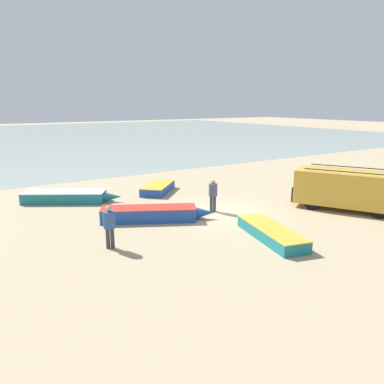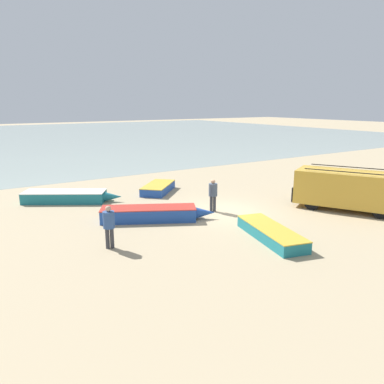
% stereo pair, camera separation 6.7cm
% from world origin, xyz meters
% --- Properties ---
extents(ground_plane, '(200.00, 200.00, 0.00)m').
position_xyz_m(ground_plane, '(0.00, 0.00, 0.00)').
color(ground_plane, tan).
extents(sea_water, '(120.00, 80.00, 0.01)m').
position_xyz_m(sea_water, '(0.00, 52.00, 0.00)').
color(sea_water, '#99A89E').
rests_on(sea_water, ground_plane).
extents(parked_van, '(4.42, 5.78, 2.20)m').
position_xyz_m(parked_van, '(5.85, -3.26, 1.15)').
color(parked_van, gold).
rests_on(parked_van, ground_plane).
extents(fishing_rowboat_0, '(5.33, 3.40, 0.66)m').
position_xyz_m(fishing_rowboat_0, '(-3.75, 0.67, 0.33)').
color(fishing_rowboat_0, '#234CA3').
rests_on(fishing_rowboat_0, ground_plane).
extents(fishing_rowboat_1, '(5.29, 3.82, 0.64)m').
position_xyz_m(fishing_rowboat_1, '(-6.30, 6.46, 0.32)').
color(fishing_rowboat_1, '#1E757F').
rests_on(fishing_rowboat_1, ground_plane).
extents(fishing_rowboat_2, '(3.41, 3.42, 0.52)m').
position_xyz_m(fishing_rowboat_2, '(-0.69, 5.90, 0.26)').
color(fishing_rowboat_2, '#234CA3').
rests_on(fishing_rowboat_2, ground_plane).
extents(fishing_rowboat_3, '(2.20, 4.93, 0.51)m').
position_xyz_m(fishing_rowboat_3, '(-0.74, -4.17, 0.25)').
color(fishing_rowboat_3, '#1E757F').
rests_on(fishing_rowboat_3, ground_plane).
extents(fisherman_0, '(0.45, 0.45, 1.72)m').
position_xyz_m(fisherman_0, '(-0.41, 0.34, 1.03)').
color(fisherman_0, '#38383D').
rests_on(fisherman_0, ground_plane).
extents(fisherman_1, '(0.45, 0.45, 1.73)m').
position_xyz_m(fisherman_1, '(-6.84, -1.64, 1.03)').
color(fisherman_1, '#38383D').
rests_on(fisherman_1, ground_plane).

